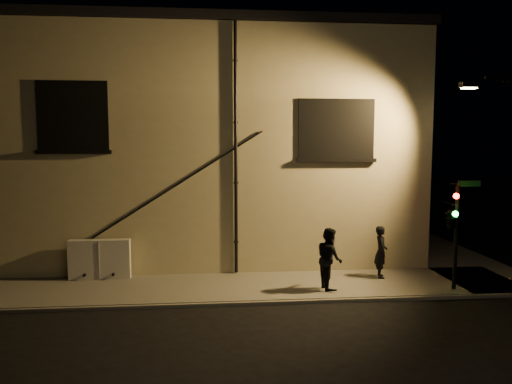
{
  "coord_description": "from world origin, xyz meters",
  "views": [
    {
      "loc": [
        -2.73,
        -13.6,
        4.61
      ],
      "look_at": [
        -1.24,
        1.8,
        3.0
      ],
      "focal_mm": 35.0,
      "sensor_mm": 36.0,
      "label": 1
    }
  ],
  "objects": [
    {
      "name": "ground",
      "position": [
        0.0,
        0.0,
        0.0
      ],
      "size": [
        90.0,
        90.0,
        0.0
      ],
      "primitive_type": "plane",
      "color": "black"
    },
    {
      "name": "sidewalk",
      "position": [
        1.22,
        4.39,
        0.06
      ],
      "size": [
        21.0,
        16.0,
        0.12
      ],
      "color": "#636159",
      "rests_on": "ground"
    },
    {
      "name": "building",
      "position": [
        -3.0,
        8.99,
        4.4
      ],
      "size": [
        16.2,
        12.23,
        8.8
      ],
      "color": "#C1B68A",
      "rests_on": "ground"
    },
    {
      "name": "utility_cabinet",
      "position": [
        -6.25,
        2.7,
        0.76
      ],
      "size": [
        1.95,
        0.33,
        1.28
      ],
      "primitive_type": "cube",
      "color": "silver",
      "rests_on": "sidewalk"
    },
    {
      "name": "pedestrian_a",
      "position": [
        2.9,
        1.98,
        0.97
      ],
      "size": [
        0.51,
        0.68,
        1.71
      ],
      "primitive_type": "imported",
      "rotation": [
        0.0,
        0.0,
        1.4
      ],
      "color": "black",
      "rests_on": "sidewalk"
    },
    {
      "name": "pedestrian_b",
      "position": [
        0.91,
        0.91,
        1.05
      ],
      "size": [
        0.79,
        0.97,
        1.87
      ],
      "primitive_type": "imported",
      "rotation": [
        0.0,
        0.0,
        1.66
      ],
      "color": "black",
      "rests_on": "sidewalk"
    },
    {
      "name": "traffic_signal",
      "position": [
        4.48,
        0.4,
        2.33
      ],
      "size": [
        1.2,
        1.93,
        3.3
      ],
      "color": "black",
      "rests_on": "sidewalk"
    }
  ]
}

